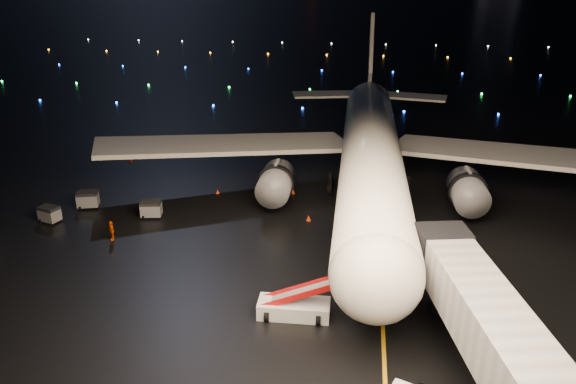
# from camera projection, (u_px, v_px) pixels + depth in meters

# --- Properties ---
(ground) EXTENTS (2000.00, 2000.00, 0.00)m
(ground) POSITION_uv_depth(u_px,v_px,m) (348.00, 10.00, 313.47)
(ground) COLOR black
(ground) RESTS_ON ground
(lane_centre) EXTENTS (0.25, 80.00, 0.02)m
(lane_centre) POSITION_uv_depth(u_px,v_px,m) (379.00, 236.00, 49.70)
(lane_centre) COLOR orange
(lane_centre) RESTS_ON ground
(airliner) EXTENTS (58.31, 55.45, 16.39)m
(airliner) POSITION_uv_depth(u_px,v_px,m) (372.00, 114.00, 57.55)
(airliner) COLOR white
(airliner) RESTS_ON ground
(belt_loader) EXTENTS (7.19, 2.07, 3.47)m
(belt_loader) POSITION_uv_depth(u_px,v_px,m) (294.00, 293.00, 37.74)
(belt_loader) COLOR silver
(belt_loader) RESTS_ON ground
(crew_c) EXTENTS (0.95, 1.13, 1.82)m
(crew_c) POSITION_uv_depth(u_px,v_px,m) (112.00, 230.00, 48.69)
(crew_c) COLOR #F64F00
(crew_c) RESTS_ON ground
(safety_cone_0) EXTENTS (0.52, 0.52, 0.53)m
(safety_cone_0) POSITION_uv_depth(u_px,v_px,m) (309.00, 218.00, 52.67)
(safety_cone_0) COLOR #F03E0C
(safety_cone_0) RESTS_ON ground
(safety_cone_1) EXTENTS (0.48, 0.48, 0.49)m
(safety_cone_1) POSITION_uv_depth(u_px,v_px,m) (293.00, 191.00, 59.01)
(safety_cone_1) COLOR #F03E0C
(safety_cone_1) RESTS_ON ground
(safety_cone_2) EXTENTS (0.41, 0.41, 0.45)m
(safety_cone_2) POSITION_uv_depth(u_px,v_px,m) (218.00, 191.00, 59.09)
(safety_cone_2) COLOR #F03E0C
(safety_cone_2) RESTS_ON ground
(safety_cone_3) EXTENTS (0.61, 0.61, 0.55)m
(safety_cone_3) POSITION_uv_depth(u_px,v_px,m) (131.00, 160.00, 68.50)
(safety_cone_3) COLOR #F03E0C
(safety_cone_3) RESTS_ON ground
(taxiway_lights) EXTENTS (164.00, 92.00, 0.36)m
(taxiway_lights) POSITION_uv_depth(u_px,v_px,m) (322.00, 66.00, 134.85)
(taxiway_lights) COLOR black
(taxiway_lights) RESTS_ON ground
(baggage_cart_0) EXTENTS (2.08, 1.62, 1.61)m
(baggage_cart_0) POSITION_uv_depth(u_px,v_px,m) (151.00, 209.00, 53.25)
(baggage_cart_0) COLOR gray
(baggage_cart_0) RESTS_ON ground
(baggage_cart_1) EXTENTS (2.08, 1.73, 1.52)m
(baggage_cart_1) POSITION_uv_depth(u_px,v_px,m) (50.00, 214.00, 52.24)
(baggage_cart_1) COLOR gray
(baggage_cart_1) RESTS_ON ground
(baggage_cart_2) EXTENTS (2.28, 1.87, 1.69)m
(baggage_cart_2) POSITION_uv_depth(u_px,v_px,m) (88.00, 200.00, 55.35)
(baggage_cart_2) COLOR gray
(baggage_cart_2) RESTS_ON ground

